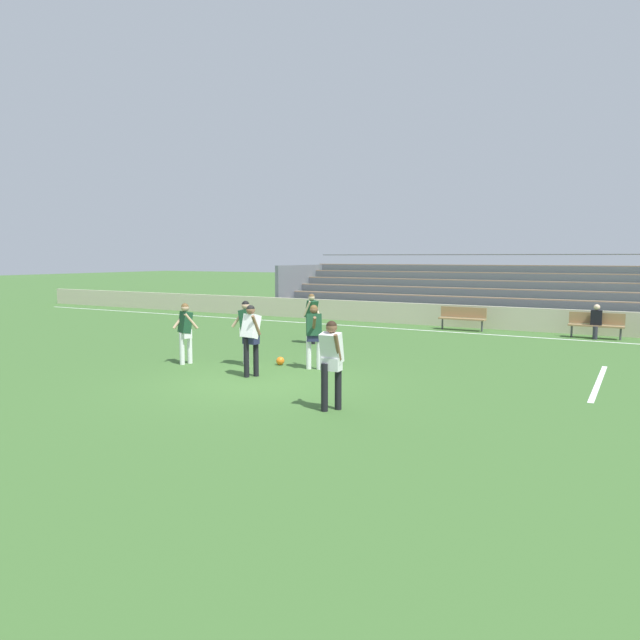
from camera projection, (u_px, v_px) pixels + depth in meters
ground_plane at (257, 382)px, 13.32m from camera, size 160.00×160.00×0.00m
field_line_sideline at (420, 330)px, 22.80m from camera, size 44.00×0.12×0.01m
field_line_penalty_mark at (599, 382)px, 13.33m from camera, size 0.12×4.40×0.01m
sideline_wall at (434, 315)px, 24.28m from camera, size 48.00×0.16×0.91m
bleacher_stand at (527, 292)px, 25.63m from camera, size 23.34×5.04×3.01m
bench_far_left at (463, 316)px, 22.74m from camera, size 1.80×0.40×0.90m
bench_near_bin at (596, 323)px, 20.44m from camera, size 1.80×0.40×0.90m
spectator_seated at (596, 319)px, 20.32m from camera, size 0.36×0.42×1.21m
player_dark_trailing_run at (314, 331)px, 14.77m from camera, size 0.51×0.72×1.65m
player_dark_challenging at (246, 327)px, 15.29m from camera, size 0.65×0.47×1.71m
player_white_deep_cover at (251, 334)px, 13.82m from camera, size 0.48×0.40×1.72m
player_dark_overlapping at (185, 328)px, 15.50m from camera, size 0.62×0.43×1.63m
player_dark_wide_right at (312, 314)px, 19.17m from camera, size 0.42×0.47×1.65m
player_white_pressing_high at (331, 357)px, 10.77m from camera, size 0.44×0.45×1.68m
soccer_ball at (280, 361)px, 15.43m from camera, size 0.22×0.22×0.22m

